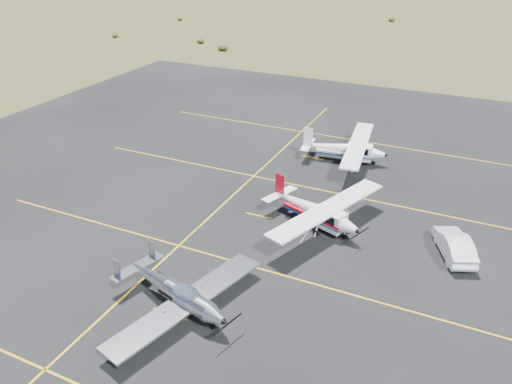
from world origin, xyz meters
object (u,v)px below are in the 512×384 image
Objects in this scene: aircraft_cessna at (315,210)px; sedan at (454,245)px; aircraft_low_wing at (177,293)px; aircraft_plain at (345,148)px.

aircraft_cessna is 2.37× the size of sedan.
aircraft_low_wing is 0.93× the size of aircraft_plain.
aircraft_low_wing is at bearing 18.90° from sedan.
aircraft_low_wing reaches higher than sedan.
aircraft_low_wing is 21.99m from aircraft_plain.
aircraft_plain reaches higher than aircraft_cessna.
aircraft_low_wing is at bearing -88.52° from aircraft_cessna.
aircraft_plain is (2.54, 21.84, 0.16)m from aircraft_low_wing.
sedan is (9.93, -10.64, -0.46)m from aircraft_plain.
sedan is at bearing 56.92° from aircraft_low_wing.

